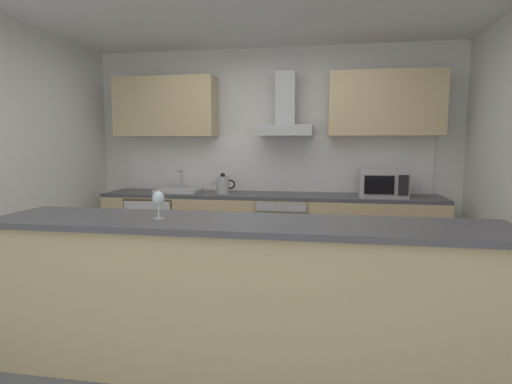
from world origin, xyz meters
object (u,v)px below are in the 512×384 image
range_hood (286,116)px  oven (283,233)px  wine_glass (158,200)px  sink (179,190)px  kettle (223,185)px  microwave (383,183)px  refrigerator (158,231)px

range_hood → oven: bearing=-90.0°
oven → range_hood: size_ratio=1.11×
wine_glass → range_hood: bearing=76.0°
sink → kettle: 0.56m
microwave → range_hood: 1.31m
refrigerator → wine_glass: size_ratio=4.78×
refrigerator → range_hood: range_hood is taller
kettle → range_hood: range_hood is taller
oven → microwave: 1.22m
microwave → kettle: 1.77m
microwave → sink: microwave is taller
microwave → oven: bearing=178.5°
oven → kettle: (-0.70, -0.03, 0.55)m
range_hood → kettle: bearing=-166.8°
oven → kettle: kettle is taller
range_hood → wine_glass: 2.46m
range_hood → wine_glass: bearing=-104.0°
sink → wine_glass: bearing=-72.7°
sink → kettle: bearing=-4.6°
microwave → kettle: microwave is taller
refrigerator → microwave: microwave is taller
refrigerator → microwave: 2.67m
refrigerator → kettle: bearing=-2.2°
oven → refrigerator: bearing=-179.9°
microwave → range_hood: (-1.07, 0.16, 0.74)m
oven → refrigerator: oven is taller
microwave → wine_glass: (-1.64, -2.14, 0.07)m
oven → sink: bearing=179.5°
wine_glass → sink: bearing=107.3°
microwave → range_hood: size_ratio=0.69×
oven → refrigerator: size_ratio=0.94×
refrigerator → range_hood: bearing=5.0°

